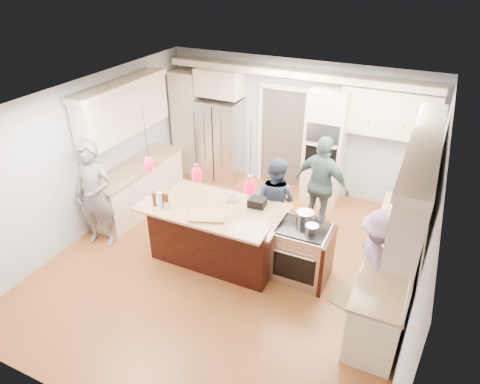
% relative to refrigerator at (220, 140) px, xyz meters
% --- Properties ---
extents(ground_plane, '(6.00, 6.00, 0.00)m').
position_rel_refrigerator_xyz_m(ground_plane, '(1.55, -2.64, -0.90)').
color(ground_plane, '#A25C2C').
rests_on(ground_plane, ground).
extents(room_shell, '(5.54, 6.04, 2.72)m').
position_rel_refrigerator_xyz_m(room_shell, '(1.55, -2.64, 0.92)').
color(room_shell, '#B2BCC6').
rests_on(room_shell, ground).
extents(refrigerator, '(0.90, 0.70, 1.80)m').
position_rel_refrigerator_xyz_m(refrigerator, '(0.00, 0.00, 0.00)').
color(refrigerator, '#B7B7BC').
rests_on(refrigerator, ground).
extents(oven_column, '(0.72, 0.69, 2.30)m').
position_rel_refrigerator_xyz_m(oven_column, '(2.30, 0.03, 0.25)').
color(oven_column, beige).
rests_on(oven_column, ground).
extents(back_upper_cabinets, '(5.30, 0.61, 2.54)m').
position_rel_refrigerator_xyz_m(back_upper_cabinets, '(0.80, 0.12, 0.77)').
color(back_upper_cabinets, beige).
rests_on(back_upper_cabinets, ground).
extents(right_counter_run, '(0.64, 3.10, 2.51)m').
position_rel_refrigerator_xyz_m(right_counter_run, '(3.99, -2.34, 0.16)').
color(right_counter_run, beige).
rests_on(right_counter_run, ground).
extents(left_cabinets, '(0.64, 2.30, 2.51)m').
position_rel_refrigerator_xyz_m(left_cabinets, '(-0.89, -1.84, 0.16)').
color(left_cabinets, beige).
rests_on(left_cabinets, ground).
extents(kitchen_island, '(2.10, 1.46, 1.12)m').
position_rel_refrigerator_xyz_m(kitchen_island, '(1.30, -2.57, -0.42)').
color(kitchen_island, black).
rests_on(kitchen_island, ground).
extents(island_range, '(0.82, 0.71, 0.92)m').
position_rel_refrigerator_xyz_m(island_range, '(2.71, -2.49, -0.44)').
color(island_range, '#B7B7BC').
rests_on(island_range, ground).
extents(pendant_lights, '(1.75, 0.15, 1.03)m').
position_rel_refrigerator_xyz_m(pendant_lights, '(1.30, -3.15, 0.90)').
color(pendant_lights, black).
rests_on(pendant_lights, ground).
extents(person_bar_end, '(0.76, 0.58, 1.89)m').
position_rel_refrigerator_xyz_m(person_bar_end, '(-0.75, -3.09, 0.04)').
color(person_bar_end, slate).
rests_on(person_bar_end, ground).
extents(person_far_left, '(0.88, 0.75, 1.58)m').
position_rel_refrigerator_xyz_m(person_far_left, '(1.95, -1.73, -0.11)').
color(person_far_left, '#2C3B57').
rests_on(person_far_left, ground).
extents(person_far_right, '(1.13, 0.71, 1.80)m').
position_rel_refrigerator_xyz_m(person_far_right, '(2.55, -1.04, -0.00)').
color(person_far_right, '#425D5D').
rests_on(person_far_right, ground).
extents(person_range_side, '(0.97, 1.19, 1.60)m').
position_rel_refrigerator_xyz_m(person_range_side, '(3.80, -2.69, -0.10)').
color(person_range_side, gray).
rests_on(person_range_side, ground).
extents(floor_rug, '(1.02, 1.24, 0.01)m').
position_rel_refrigerator_xyz_m(floor_rug, '(3.72, -2.44, -0.89)').
color(floor_rug, olive).
rests_on(floor_rug, ground).
extents(water_bottle, '(0.07, 0.07, 0.27)m').
position_rel_refrigerator_xyz_m(water_bottle, '(0.66, -3.19, 0.36)').
color(water_bottle, silver).
rests_on(water_bottle, kitchen_island).
extents(beer_bottle_a, '(0.07, 0.07, 0.22)m').
position_rel_refrigerator_xyz_m(beer_bottle_a, '(0.54, -3.18, 0.33)').
color(beer_bottle_a, '#401D0B').
rests_on(beer_bottle_a, kitchen_island).
extents(beer_bottle_b, '(0.07, 0.07, 0.24)m').
position_rel_refrigerator_xyz_m(beer_bottle_b, '(0.75, -3.15, 0.34)').
color(beer_bottle_b, '#401D0B').
rests_on(beer_bottle_b, kitchen_island).
extents(beer_bottle_c, '(0.06, 0.06, 0.22)m').
position_rel_refrigerator_xyz_m(beer_bottle_c, '(0.67, -3.13, 0.33)').
color(beer_bottle_c, '#401D0B').
rests_on(beer_bottle_c, kitchen_island).
extents(drink_can, '(0.08, 0.08, 0.13)m').
position_rel_refrigerator_xyz_m(drink_can, '(0.76, -3.19, 0.29)').
color(drink_can, '#B7B7BC').
rests_on(drink_can, kitchen_island).
extents(cutting_board, '(0.61, 0.52, 0.04)m').
position_rel_refrigerator_xyz_m(cutting_board, '(1.41, -3.11, 0.24)').
color(cutting_board, tan).
rests_on(cutting_board, kitchen_island).
extents(pot_large, '(0.26, 0.26, 0.15)m').
position_rel_refrigerator_xyz_m(pot_large, '(2.64, -2.30, 0.10)').
color(pot_large, '#B7B7BC').
rests_on(pot_large, island_range).
extents(pot_small, '(0.20, 0.20, 0.10)m').
position_rel_refrigerator_xyz_m(pot_small, '(2.82, -2.52, 0.07)').
color(pot_small, '#B7B7BC').
rests_on(pot_small, island_range).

